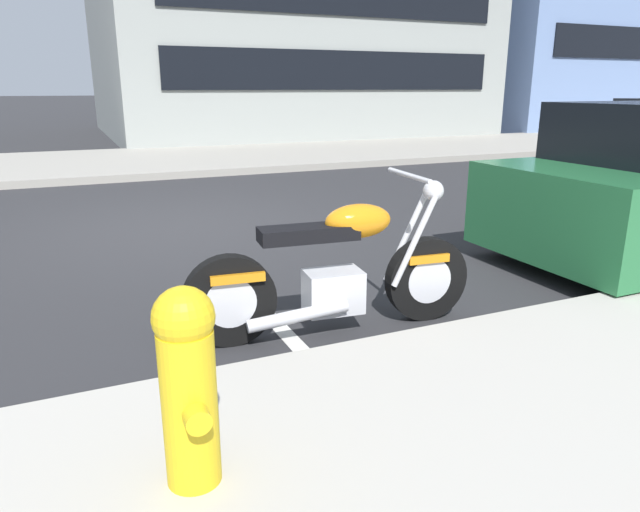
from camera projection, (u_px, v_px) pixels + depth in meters
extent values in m
plane|color=#28282B|center=(186.00, 227.00, 7.21)|extent=(260.00, 260.00, 0.00)
cube|color=gray|center=(537.00, 142.00, 17.57)|extent=(120.00, 5.00, 0.14)
cube|color=silver|center=(279.00, 326.00, 4.21)|extent=(0.12, 2.20, 0.01)
cylinder|color=black|center=(426.00, 279.00, 4.28)|extent=(0.64, 0.17, 0.63)
cylinder|color=silver|center=(426.00, 279.00, 4.28)|extent=(0.36, 0.15, 0.35)
cylinder|color=black|center=(230.00, 301.00, 3.84)|extent=(0.64, 0.17, 0.63)
cylinder|color=silver|center=(230.00, 301.00, 3.84)|extent=(0.36, 0.15, 0.35)
cube|color=silver|center=(333.00, 291.00, 4.06)|extent=(0.42, 0.30, 0.30)
cube|color=black|center=(309.00, 233.00, 3.89)|extent=(0.70, 0.29, 0.10)
ellipsoid|color=orange|center=(358.00, 221.00, 3.98)|extent=(0.50, 0.29, 0.24)
cube|color=orange|center=(236.00, 275.00, 3.81)|extent=(0.38, 0.22, 0.06)
cube|color=orange|center=(425.00, 257.00, 4.22)|extent=(0.33, 0.19, 0.06)
cylinder|color=silver|center=(406.00, 237.00, 4.21)|extent=(0.34, 0.08, 0.65)
cylinder|color=silver|center=(415.00, 242.00, 4.08)|extent=(0.34, 0.08, 0.65)
cylinder|color=silver|center=(409.00, 175.00, 4.01)|extent=(0.10, 0.62, 0.04)
sphere|color=silver|center=(433.00, 191.00, 4.10)|extent=(0.15, 0.15, 0.15)
cylinder|color=silver|center=(298.00, 316.00, 3.87)|extent=(0.71, 0.16, 0.16)
cylinder|color=black|center=(526.00, 221.00, 6.16)|extent=(0.62, 0.22, 0.62)
cylinder|color=black|center=(599.00, 141.00, 15.28)|extent=(0.63, 0.27, 0.62)
cylinder|color=gold|center=(190.00, 408.00, 2.27)|extent=(0.22, 0.22, 0.65)
sphere|color=gold|center=(183.00, 317.00, 2.16)|extent=(0.24, 0.24, 0.24)
cylinder|color=gold|center=(182.00, 385.00, 2.38)|extent=(0.10, 0.08, 0.10)
cylinder|color=gold|center=(197.00, 419.00, 2.13)|extent=(0.10, 0.08, 0.10)
cube|color=black|center=(341.00, 70.00, 16.79)|extent=(10.36, 0.06, 1.10)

